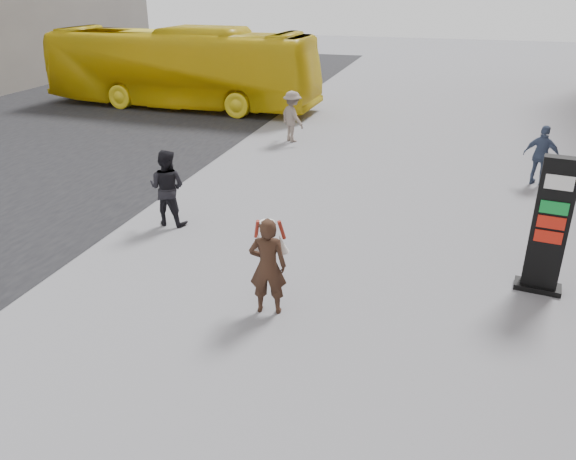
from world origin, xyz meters
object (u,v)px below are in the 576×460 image
(woman, at_px, (268,265))
(pedestrian_c, at_px, (542,156))
(bus, at_px, (180,68))
(pedestrian_a, at_px, (167,188))
(pedestrian_b, at_px, (292,117))
(info_pylon, at_px, (550,227))

(woman, xyz_separation_m, pedestrian_c, (5.00, 8.18, -0.06))
(bus, height_order, pedestrian_a, bus)
(woman, height_order, pedestrian_c, woman)
(pedestrian_b, bearing_deg, bus, 6.69)
(woman, distance_m, pedestrian_a, 4.41)
(info_pylon, distance_m, pedestrian_c, 6.14)
(pedestrian_b, bearing_deg, pedestrian_c, -156.89)
(pedestrian_b, relative_size, pedestrian_c, 1.05)
(pedestrian_a, xyz_separation_m, pedestrian_b, (0.69, 7.68, -0.01))
(bus, xyz_separation_m, pedestrian_c, (13.88, -6.52, -0.86))
(info_pylon, bearing_deg, pedestrian_c, 92.25)
(info_pylon, distance_m, bus, 18.36)
(woman, bearing_deg, pedestrian_a, -51.87)
(info_pylon, height_order, pedestrian_a, info_pylon)
(bus, height_order, pedestrian_b, bus)
(info_pylon, bearing_deg, bus, 144.04)
(info_pylon, bearing_deg, woman, -147.44)
(info_pylon, bearing_deg, pedestrian_b, 137.44)
(info_pylon, distance_m, pedestrian_b, 11.07)
(info_pylon, height_order, bus, bus)
(bus, distance_m, pedestrian_b, 7.52)
(woman, distance_m, bus, 17.19)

